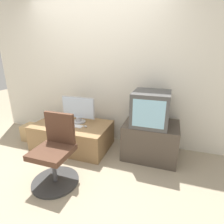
% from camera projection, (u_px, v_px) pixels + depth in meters
% --- Properties ---
extents(ground_plane, '(12.00, 12.00, 0.00)m').
position_uv_depth(ground_plane, '(61.00, 177.00, 2.34)').
color(ground_plane, tan).
extents(wall_back, '(4.40, 0.05, 2.60)m').
position_uv_depth(wall_back, '(97.00, 70.00, 3.12)').
color(wall_back, silver).
rests_on(wall_back, ground_plane).
extents(desk, '(1.29, 0.77, 0.43)m').
position_uv_depth(desk, '(73.00, 135.00, 3.07)').
color(desk, '#937047').
rests_on(desk, ground_plane).
extents(side_stand, '(0.82, 0.63, 0.56)m').
position_uv_depth(side_stand, '(150.00, 140.00, 2.76)').
color(side_stand, '#4C4238').
rests_on(side_stand, ground_plane).
extents(main_monitor, '(0.61, 0.23, 0.45)m').
position_uv_depth(main_monitor, '(78.00, 110.00, 3.01)').
color(main_monitor, '#B2B2B7').
rests_on(main_monitor, desk).
extents(keyboard, '(0.36, 0.10, 0.01)m').
position_uv_depth(keyboard, '(72.00, 126.00, 2.90)').
color(keyboard, white).
rests_on(keyboard, desk).
extents(mouse, '(0.06, 0.04, 0.03)m').
position_uv_depth(mouse, '(85.00, 126.00, 2.85)').
color(mouse, silver).
rests_on(mouse, desk).
extents(crt_tv, '(0.53, 0.56, 0.50)m').
position_uv_depth(crt_tv, '(151.00, 108.00, 2.57)').
color(crt_tv, '#474747').
rests_on(crt_tv, side_stand).
extents(office_chair, '(0.59, 0.59, 0.88)m').
position_uv_depth(office_chair, '(55.00, 156.00, 2.18)').
color(office_chair, '#333333').
rests_on(office_chair, ground_plane).
extents(cardboard_box_lower, '(0.30, 0.27, 0.30)m').
position_uv_depth(cardboard_box_lower, '(32.00, 132.00, 3.33)').
color(cardboard_box_lower, tan).
rests_on(cardboard_box_lower, ground_plane).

